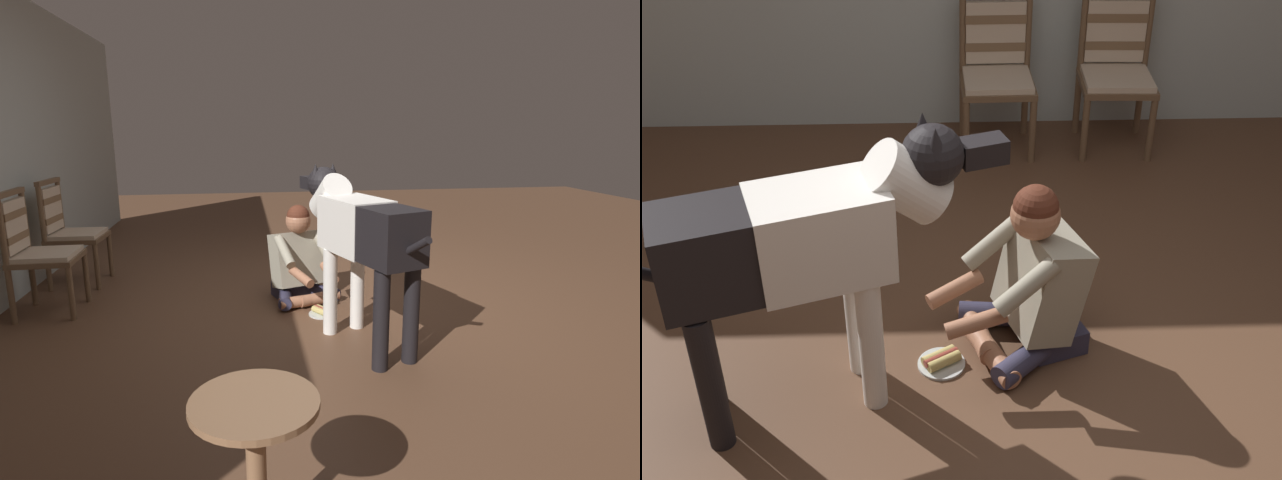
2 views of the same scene
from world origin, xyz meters
TOP-DOWN VIEW (x-y plane):
  - ground_plane at (0.00, 0.00)m, footprint 14.07×14.07m
  - dining_chair_left_of_pair at (-0.02, 2.35)m, footprint 0.47×0.47m
  - dining_chair_right_of_pair at (0.74, 2.35)m, footprint 0.48×0.48m
  - person_sitting_on_floor at (-0.01, 0.29)m, footprint 0.73×0.60m
  - large_dog at (-0.90, -0.01)m, footprint 1.44×0.63m
  - hot_dog_on_plate at (-0.41, 0.16)m, footprint 0.21×0.21m

SIDE VIEW (x-z plane):
  - ground_plane at x=0.00m, z-range 0.00..0.00m
  - hot_dog_on_plate at x=-0.41m, z-range 0.00..0.06m
  - person_sitting_on_floor at x=-0.01m, z-range -0.07..0.74m
  - dining_chair_left_of_pair at x=-0.02m, z-range 0.05..1.03m
  - dining_chair_right_of_pair at x=0.74m, z-range 0.05..1.03m
  - large_dog at x=-0.90m, z-range 0.17..1.36m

